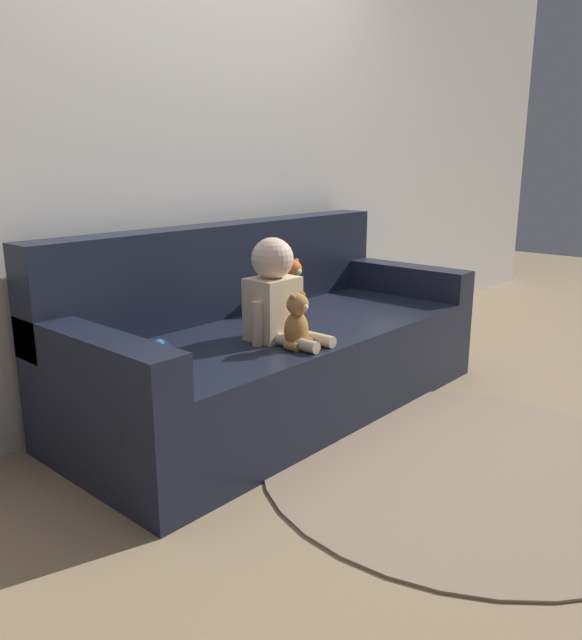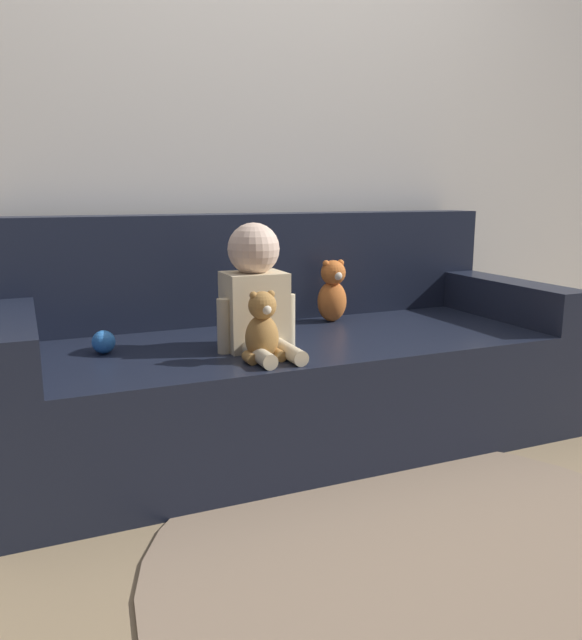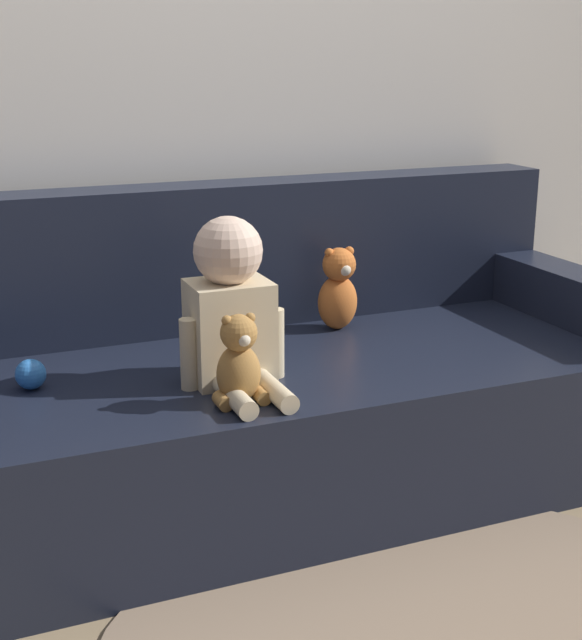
# 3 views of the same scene
# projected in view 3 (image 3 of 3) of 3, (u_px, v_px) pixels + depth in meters

# --- Properties ---
(ground_plane) EXTENTS (12.00, 12.00, 0.00)m
(ground_plane) POSITION_uv_depth(u_px,v_px,m) (283.00, 486.00, 2.69)
(ground_plane) COLOR #9E8460
(wall_back) EXTENTS (8.00, 0.05, 2.60)m
(wall_back) POSITION_uv_depth(u_px,v_px,m) (217.00, 38.00, 2.79)
(wall_back) COLOR silver
(wall_back) RESTS_ON ground_plane
(couch) EXTENTS (2.14, 0.90, 0.87)m
(couch) POSITION_uv_depth(u_px,v_px,m) (275.00, 388.00, 2.65)
(couch) COLOR black
(couch) RESTS_ON ground_plane
(person_baby) EXTENTS (0.29, 0.38, 0.44)m
(person_baby) POSITION_uv_depth(u_px,v_px,m) (231.00, 309.00, 2.31)
(person_baby) COLOR beige
(person_baby) RESTS_ON couch
(teddy_bear_brown) EXTENTS (0.14, 0.11, 0.23)m
(teddy_bear_brown) POSITION_uv_depth(u_px,v_px,m) (239.00, 362.00, 2.18)
(teddy_bear_brown) COLOR #AD7A3D
(teddy_bear_brown) RESTS_ON couch
(plush_toy_side) EXTENTS (0.13, 0.12, 0.26)m
(plush_toy_side) POSITION_uv_depth(u_px,v_px,m) (338.00, 289.00, 2.77)
(plush_toy_side) COLOR orange
(plush_toy_side) RESTS_ON couch
(toy_ball) EXTENTS (0.08, 0.08, 0.08)m
(toy_ball) POSITION_uv_depth(u_px,v_px,m) (31.00, 374.00, 2.29)
(toy_ball) COLOR #337FDB
(toy_ball) RESTS_ON couch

